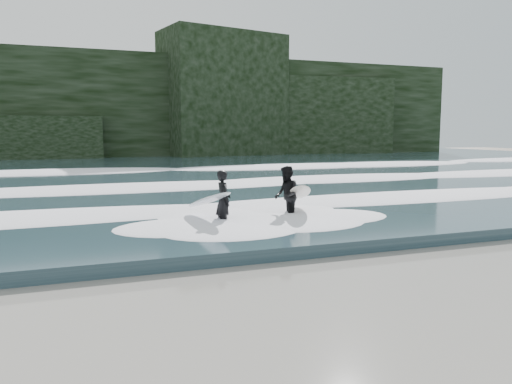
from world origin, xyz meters
The scene contains 8 objects.
ground centered at (0.00, 0.00, 0.00)m, with size 120.00×120.00×0.00m, color #7D6953.
sea centered at (0.00, 29.00, 0.15)m, with size 90.00×52.00×0.30m, color #273D46.
headland centered at (0.00, 46.00, 5.00)m, with size 70.00×9.00×10.00m, color black.
foam_near centered at (0.00, 9.00, 0.40)m, with size 60.00×3.20×0.20m, color white.
foam_mid centered at (0.00, 16.00, 0.42)m, with size 60.00×4.00×0.24m, color white.
foam_far centered at (0.00, 25.00, 0.45)m, with size 60.00×4.80×0.30m, color white.
surfer_left centered at (-1.98, 6.58, 0.84)m, with size 1.14×2.23×1.65m.
surfer_right centered at (0.19, 6.88, 0.86)m, with size 1.53×2.33×1.70m.
Camera 1 is at (-5.65, -6.21, 2.68)m, focal length 35.00 mm.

